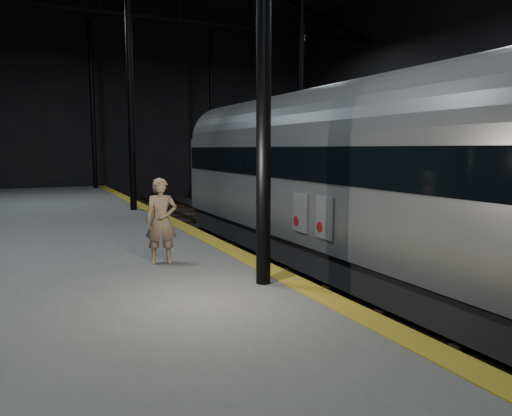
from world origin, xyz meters
TOP-DOWN VIEW (x-y plane):
  - ground at (0.00, 0.00)m, footprint 44.00×44.00m
  - platform_left at (-7.50, 0.00)m, footprint 9.00×43.80m
  - platform_right at (7.50, 0.00)m, footprint 9.00×43.80m
  - tactile_strip at (-3.25, 0.00)m, footprint 0.50×43.80m
  - track at (0.00, 0.00)m, footprint 2.40×43.00m
  - train at (-0.00, -1.29)m, footprint 2.81×18.75m
  - woman at (-5.07, -1.66)m, footprint 0.74×0.57m

SIDE VIEW (x-z plane):
  - ground at x=0.00m, z-range 0.00..0.00m
  - track at x=0.00m, z-range -0.05..0.19m
  - platform_left at x=-7.50m, z-range 0.00..1.00m
  - platform_right at x=7.50m, z-range 0.00..1.00m
  - tactile_strip at x=-3.25m, z-range 1.00..1.01m
  - woman at x=-5.07m, z-range 1.00..2.81m
  - train at x=0.00m, z-range 0.29..5.30m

